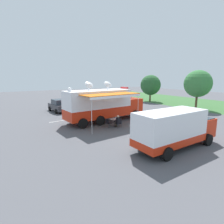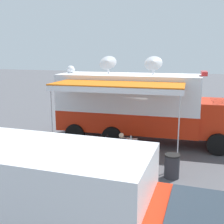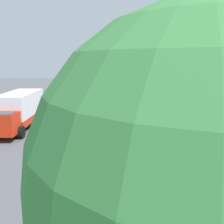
{
  "view_description": "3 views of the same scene",
  "coord_description": "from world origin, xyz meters",
  "px_view_note": "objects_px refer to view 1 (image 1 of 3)",
  "views": [
    {
      "loc": [
        17.13,
        -9.42,
        4.96
      ],
      "look_at": [
        1.98,
        0.52,
        1.39
      ],
      "focal_mm": 29.29,
      "sensor_mm": 36.0,
      "label": 1
    },
    {
      "loc": [
        14.36,
        3.8,
        4.65
      ],
      "look_at": [
        0.6,
        -0.7,
        1.59
      ],
      "focal_mm": 46.09,
      "sensor_mm": 36.0,
      "label": 2
    },
    {
      "loc": [
        2.19,
        19.1,
        5.21
      ],
      "look_at": [
        2.28,
        -0.08,
        1.08
      ],
      "focal_mm": 39.47,
      "sensor_mm": 36.0,
      "label": 3
    }
  ],
  "objects_px": {
    "trash_bin": "(143,122)",
    "support_truck": "(175,129)",
    "folding_chair_beside_table": "(108,122)",
    "car_behind_truck": "(89,105)",
    "seated_responder": "(118,121)",
    "car_far_corner": "(59,106)",
    "water_bottle": "(116,118)",
    "folding_chair_at_table": "(119,123)",
    "folding_table": "(115,120)",
    "command_truck": "(104,104)"
  },
  "relations": [
    {
      "from": "water_bottle",
      "to": "folding_chair_at_table",
      "type": "relative_size",
      "value": 0.26
    },
    {
      "from": "folding_chair_at_table",
      "to": "seated_responder",
      "type": "height_order",
      "value": "seated_responder"
    },
    {
      "from": "trash_bin",
      "to": "car_far_corner",
      "type": "xyz_separation_m",
      "value": [
        -12.41,
        -4.5,
        0.42
      ]
    },
    {
      "from": "trash_bin",
      "to": "car_far_corner",
      "type": "relative_size",
      "value": 0.21
    },
    {
      "from": "car_behind_truck",
      "to": "car_far_corner",
      "type": "xyz_separation_m",
      "value": [
        -2.01,
        -3.77,
        0.0
      ]
    },
    {
      "from": "folding_table",
      "to": "folding_chair_at_table",
      "type": "height_order",
      "value": "folding_chair_at_table"
    },
    {
      "from": "trash_bin",
      "to": "car_behind_truck",
      "type": "height_order",
      "value": "car_behind_truck"
    },
    {
      "from": "folding_chair_beside_table",
      "to": "trash_bin",
      "type": "xyz_separation_m",
      "value": [
        1.64,
        3.04,
        -0.06
      ]
    },
    {
      "from": "folding_table",
      "to": "support_truck",
      "type": "relative_size",
      "value": 0.12
    },
    {
      "from": "command_truck",
      "to": "car_behind_truck",
      "type": "height_order",
      "value": "command_truck"
    },
    {
      "from": "trash_bin",
      "to": "folding_table",
      "type": "bearing_deg",
      "value": -128.44
    },
    {
      "from": "folding_table",
      "to": "water_bottle",
      "type": "relative_size",
      "value": 3.76
    },
    {
      "from": "folding_table",
      "to": "folding_chair_beside_table",
      "type": "xyz_separation_m",
      "value": [
        0.1,
        -0.85,
        -0.16
      ]
    },
    {
      "from": "folding_table",
      "to": "car_far_corner",
      "type": "bearing_deg",
      "value": -167.78
    },
    {
      "from": "folding_chair_beside_table",
      "to": "trash_bin",
      "type": "relative_size",
      "value": 0.96
    },
    {
      "from": "water_bottle",
      "to": "trash_bin",
      "type": "height_order",
      "value": "water_bottle"
    },
    {
      "from": "folding_chair_at_table",
      "to": "water_bottle",
      "type": "bearing_deg",
      "value": 164.51
    },
    {
      "from": "water_bottle",
      "to": "car_far_corner",
      "type": "bearing_deg",
      "value": -166.96
    },
    {
      "from": "folding_chair_at_table",
      "to": "folding_chair_beside_table",
      "type": "distance_m",
      "value": 1.05
    },
    {
      "from": "support_truck",
      "to": "car_behind_truck",
      "type": "height_order",
      "value": "support_truck"
    },
    {
      "from": "support_truck",
      "to": "car_behind_truck",
      "type": "relative_size",
      "value": 1.54
    },
    {
      "from": "command_truck",
      "to": "support_truck",
      "type": "bearing_deg",
      "value": 0.65
    },
    {
      "from": "folding_table",
      "to": "trash_bin",
      "type": "height_order",
      "value": "trash_bin"
    },
    {
      "from": "folding_chair_beside_table",
      "to": "car_far_corner",
      "type": "xyz_separation_m",
      "value": [
        -10.76,
        -1.46,
        0.37
      ]
    },
    {
      "from": "support_truck",
      "to": "folding_chair_beside_table",
      "type": "bearing_deg",
      "value": -170.97
    },
    {
      "from": "folding_chair_at_table",
      "to": "command_truck",
      "type": "bearing_deg",
      "value": 176.01
    },
    {
      "from": "trash_bin",
      "to": "car_behind_truck",
      "type": "distance_m",
      "value": 10.43
    },
    {
      "from": "folding_chair_beside_table",
      "to": "car_behind_truck",
      "type": "bearing_deg",
      "value": 165.18
    },
    {
      "from": "support_truck",
      "to": "seated_responder",
      "type": "bearing_deg",
      "value": -177.0
    },
    {
      "from": "folding_chair_beside_table",
      "to": "car_far_corner",
      "type": "bearing_deg",
      "value": -172.27
    },
    {
      "from": "folding_table",
      "to": "folding_chair_beside_table",
      "type": "bearing_deg",
      "value": -83.46
    },
    {
      "from": "seated_responder",
      "to": "car_behind_truck",
      "type": "height_order",
      "value": "car_behind_truck"
    },
    {
      "from": "trash_bin",
      "to": "command_truck",
      "type": "bearing_deg",
      "value": -153.47
    },
    {
      "from": "folding_table",
      "to": "seated_responder",
      "type": "xyz_separation_m",
      "value": [
        0.61,
        -0.08,
        -0.02
      ]
    },
    {
      "from": "seated_responder",
      "to": "car_far_corner",
      "type": "distance_m",
      "value": 11.49
    },
    {
      "from": "command_truck",
      "to": "folding_chair_beside_table",
      "type": "bearing_deg",
      "value": -22.07
    },
    {
      "from": "trash_bin",
      "to": "support_truck",
      "type": "height_order",
      "value": "support_truck"
    },
    {
      "from": "trash_bin",
      "to": "support_truck",
      "type": "distance_m",
      "value": 5.72
    },
    {
      "from": "command_truck",
      "to": "water_bottle",
      "type": "distance_m",
      "value": 2.59
    },
    {
      "from": "water_bottle",
      "to": "trash_bin",
      "type": "bearing_deg",
      "value": 49.12
    },
    {
      "from": "folding_chair_at_table",
      "to": "car_behind_truck",
      "type": "xyz_separation_m",
      "value": [
        -9.45,
        1.54,
        0.37
      ]
    },
    {
      "from": "command_truck",
      "to": "water_bottle",
      "type": "height_order",
      "value": "command_truck"
    },
    {
      "from": "seated_responder",
      "to": "command_truck",
      "type": "bearing_deg",
      "value": 175.57
    },
    {
      "from": "folding_table",
      "to": "car_behind_truck",
      "type": "height_order",
      "value": "car_behind_truck"
    },
    {
      "from": "water_bottle",
      "to": "folding_chair_beside_table",
      "type": "height_order",
      "value": "water_bottle"
    },
    {
      "from": "trash_bin",
      "to": "car_far_corner",
      "type": "bearing_deg",
      "value": -160.04
    },
    {
      "from": "folding_chair_beside_table",
      "to": "car_behind_truck",
      "type": "relative_size",
      "value": 0.2
    },
    {
      "from": "car_behind_truck",
      "to": "trash_bin",
      "type": "bearing_deg",
      "value": 4.02
    },
    {
      "from": "water_bottle",
      "to": "support_truck",
      "type": "xyz_separation_m",
      "value": [
        7.06,
        0.1,
        0.55
      ]
    },
    {
      "from": "command_truck",
      "to": "seated_responder",
      "type": "height_order",
      "value": "command_truck"
    }
  ]
}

